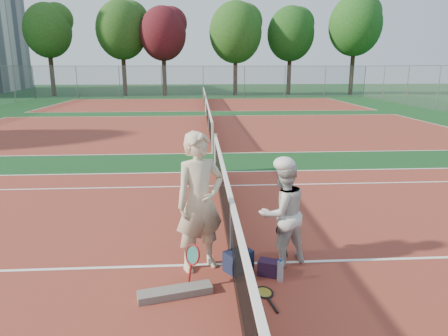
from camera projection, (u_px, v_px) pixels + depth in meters
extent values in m
plane|color=#103A18|center=(231.00, 264.00, 6.06)|extent=(130.00, 130.00, 0.00)
cube|color=maroon|center=(231.00, 264.00, 6.06)|extent=(23.77, 10.97, 0.01)
cube|color=maroon|center=(209.00, 129.00, 19.12)|extent=(23.77, 10.97, 0.01)
cube|color=maroon|center=(204.00, 104.00, 32.18)|extent=(23.77, 10.97, 0.01)
imported|color=beige|center=(200.00, 202.00, 5.72)|extent=(0.89, 0.77, 2.05)
imported|color=silver|center=(282.00, 213.00, 5.94)|extent=(0.95, 0.85, 1.59)
cube|color=black|center=(238.00, 261.00, 5.84)|extent=(0.47, 0.44, 0.31)
cube|color=black|center=(268.00, 268.00, 5.72)|extent=(0.33, 0.28, 0.23)
cube|color=#645E5A|center=(175.00, 292.00, 5.21)|extent=(1.00, 0.45, 0.10)
cylinder|color=#C9E2FF|center=(280.00, 272.00, 5.54)|extent=(0.09, 0.09, 0.30)
cylinder|color=#382314|center=(52.00, 70.00, 40.75)|extent=(0.44, 0.44, 5.15)
ellipsoid|color=#1F4814|center=(48.00, 30.00, 39.80)|extent=(4.65, 4.65, 5.34)
cylinder|color=#382314|center=(124.00, 70.00, 41.45)|extent=(0.44, 0.44, 5.24)
ellipsoid|color=#1D4413|center=(122.00, 30.00, 40.48)|extent=(5.13, 5.13, 5.90)
cylinder|color=#382314|center=(164.00, 71.00, 41.02)|extent=(0.44, 0.44, 4.93)
ellipsoid|color=#440E15|center=(163.00, 34.00, 40.11)|extent=(4.65, 4.65, 5.35)
cylinder|color=#382314|center=(235.00, 71.00, 41.71)|extent=(0.44, 0.44, 5.06)
ellipsoid|color=#1D4914|center=(236.00, 32.00, 40.77)|extent=(5.37, 5.37, 6.18)
cylinder|color=#382314|center=(289.00, 71.00, 43.07)|extent=(0.44, 0.44, 5.04)
ellipsoid|color=#164213|center=(291.00, 34.00, 42.14)|extent=(4.93, 4.93, 5.67)
cylinder|color=#382314|center=(352.00, 68.00, 42.32)|extent=(0.44, 0.44, 5.67)
ellipsoid|color=#184B15|center=(355.00, 25.00, 41.28)|extent=(5.42, 5.42, 6.24)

